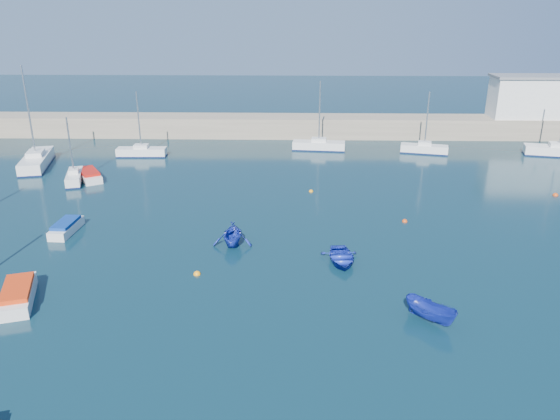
{
  "coord_description": "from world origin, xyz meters",
  "views": [
    {
      "loc": [
        -0.32,
        -24.5,
        16.35
      ],
      "look_at": [
        -1.26,
        14.3,
        1.6
      ],
      "focal_mm": 35.0,
      "sensor_mm": 36.0,
      "label": 1
    }
  ],
  "objects_px": {
    "sailboat_8": "(558,151)",
    "motorboat_1": "(66,227)",
    "sailboat_3": "(75,177)",
    "motorboat_0": "(18,294)",
    "dinghy_right": "(431,312)",
    "sailboat_5": "(142,152)",
    "motorboat_2": "(89,175)",
    "dinghy_center": "(341,258)",
    "harbor_office": "(532,98)",
    "dinghy_left": "(233,234)",
    "sailboat_7": "(424,149)",
    "sailboat_4": "(37,160)",
    "sailboat_6": "(319,145)"
  },
  "relations": [
    {
      "from": "sailboat_8",
      "to": "dinghy_right",
      "type": "relative_size",
      "value": 2.99
    },
    {
      "from": "sailboat_5",
      "to": "sailboat_8",
      "type": "distance_m",
      "value": 47.5
    },
    {
      "from": "sailboat_5",
      "to": "motorboat_2",
      "type": "height_order",
      "value": "sailboat_5"
    },
    {
      "from": "sailboat_3",
      "to": "sailboat_7",
      "type": "relative_size",
      "value": 0.9
    },
    {
      "from": "sailboat_7",
      "to": "motorboat_1",
      "type": "bearing_deg",
      "value": 140.04
    },
    {
      "from": "sailboat_6",
      "to": "dinghy_left",
      "type": "bearing_deg",
      "value": 170.6
    },
    {
      "from": "sailboat_3",
      "to": "sailboat_5",
      "type": "relative_size",
      "value": 0.87
    },
    {
      "from": "sailboat_7",
      "to": "motorboat_0",
      "type": "bearing_deg",
      "value": 151.16
    },
    {
      "from": "sailboat_6",
      "to": "sailboat_8",
      "type": "relative_size",
      "value": 0.86
    },
    {
      "from": "sailboat_7",
      "to": "motorboat_0",
      "type": "distance_m",
      "value": 46.5
    },
    {
      "from": "dinghy_left",
      "to": "sailboat_3",
      "type": "bearing_deg",
      "value": 138.99
    },
    {
      "from": "motorboat_2",
      "to": "motorboat_1",
      "type": "bearing_deg",
      "value": -109.06
    },
    {
      "from": "dinghy_right",
      "to": "dinghy_left",
      "type": "bearing_deg",
      "value": 96.11
    },
    {
      "from": "harbor_office",
      "to": "dinghy_right",
      "type": "distance_m",
      "value": 50.19
    },
    {
      "from": "motorboat_0",
      "to": "sailboat_6",
      "type": "bearing_deg",
      "value": 43.53
    },
    {
      "from": "sailboat_5",
      "to": "motorboat_1",
      "type": "height_order",
      "value": "sailboat_5"
    },
    {
      "from": "dinghy_center",
      "to": "dinghy_left",
      "type": "relative_size",
      "value": 1.08
    },
    {
      "from": "sailboat_8",
      "to": "motorboat_0",
      "type": "xyz_separation_m",
      "value": [
        -46.23,
        -33.75,
        -0.12
      ]
    },
    {
      "from": "sailboat_5",
      "to": "motorboat_0",
      "type": "distance_m",
      "value": 32.34
    },
    {
      "from": "sailboat_8",
      "to": "sailboat_3",
      "type": "bearing_deg",
      "value": 114.69
    },
    {
      "from": "sailboat_3",
      "to": "dinghy_center",
      "type": "height_order",
      "value": "sailboat_3"
    },
    {
      "from": "sailboat_4",
      "to": "dinghy_right",
      "type": "height_order",
      "value": "sailboat_4"
    },
    {
      "from": "harbor_office",
      "to": "sailboat_4",
      "type": "distance_m",
      "value": 59.72
    },
    {
      "from": "dinghy_center",
      "to": "dinghy_left",
      "type": "xyz_separation_m",
      "value": [
        -7.59,
        2.68,
        0.49
      ]
    },
    {
      "from": "motorboat_0",
      "to": "dinghy_center",
      "type": "height_order",
      "value": "motorboat_0"
    },
    {
      "from": "sailboat_3",
      "to": "harbor_office",
      "type": "bearing_deg",
      "value": 5.59
    },
    {
      "from": "motorboat_0",
      "to": "dinghy_center",
      "type": "bearing_deg",
      "value": -2.26
    },
    {
      "from": "harbor_office",
      "to": "sailboat_7",
      "type": "height_order",
      "value": "harbor_office"
    },
    {
      "from": "sailboat_3",
      "to": "dinghy_right",
      "type": "bearing_deg",
      "value": -55.94
    },
    {
      "from": "motorboat_1",
      "to": "motorboat_2",
      "type": "bearing_deg",
      "value": 105.58
    },
    {
      "from": "sailboat_3",
      "to": "motorboat_1",
      "type": "height_order",
      "value": "sailboat_3"
    },
    {
      "from": "harbor_office",
      "to": "dinghy_left",
      "type": "bearing_deg",
      "value": -134.93
    },
    {
      "from": "motorboat_2",
      "to": "sailboat_7",
      "type": "bearing_deg",
      "value": -14.67
    },
    {
      "from": "sailboat_5",
      "to": "sailboat_8",
      "type": "xyz_separation_m",
      "value": [
        47.48,
        1.43,
        0.05
      ]
    },
    {
      "from": "sailboat_3",
      "to": "sailboat_5",
      "type": "bearing_deg",
      "value": 51.38
    },
    {
      "from": "sailboat_4",
      "to": "dinghy_center",
      "type": "bearing_deg",
      "value": -49.48
    },
    {
      "from": "dinghy_center",
      "to": "dinghy_left",
      "type": "distance_m",
      "value": 8.06
    },
    {
      "from": "harbor_office",
      "to": "sailboat_6",
      "type": "bearing_deg",
      "value": -165.12
    },
    {
      "from": "motorboat_2",
      "to": "dinghy_left",
      "type": "xyz_separation_m",
      "value": [
        15.89,
        -15.38,
        0.42
      ]
    },
    {
      "from": "sailboat_8",
      "to": "motorboat_1",
      "type": "xyz_separation_m",
      "value": [
        -47.45,
        -23.47,
        -0.18
      ]
    },
    {
      "from": "motorboat_2",
      "to": "dinghy_center",
      "type": "bearing_deg",
      "value": -69.26
    },
    {
      "from": "sailboat_3",
      "to": "motorboat_0",
      "type": "xyz_separation_m",
      "value": [
        5.3,
        -22.68,
        -0.05
      ]
    },
    {
      "from": "motorboat_2",
      "to": "dinghy_right",
      "type": "height_order",
      "value": "dinghy_right"
    },
    {
      "from": "sailboat_4",
      "to": "motorboat_2",
      "type": "bearing_deg",
      "value": -44.57
    },
    {
      "from": "sailboat_3",
      "to": "motorboat_0",
      "type": "height_order",
      "value": "sailboat_3"
    },
    {
      "from": "sailboat_3",
      "to": "motorboat_1",
      "type": "distance_m",
      "value": 13.06
    },
    {
      "from": "dinghy_center",
      "to": "motorboat_2",
      "type": "bearing_deg",
      "value": 138.47
    },
    {
      "from": "harbor_office",
      "to": "dinghy_right",
      "type": "height_order",
      "value": "harbor_office"
    },
    {
      "from": "motorboat_0",
      "to": "sailboat_4",
      "type": "bearing_deg",
      "value": 93.68
    },
    {
      "from": "dinghy_center",
      "to": "dinghy_left",
      "type": "height_order",
      "value": "dinghy_left"
    }
  ]
}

